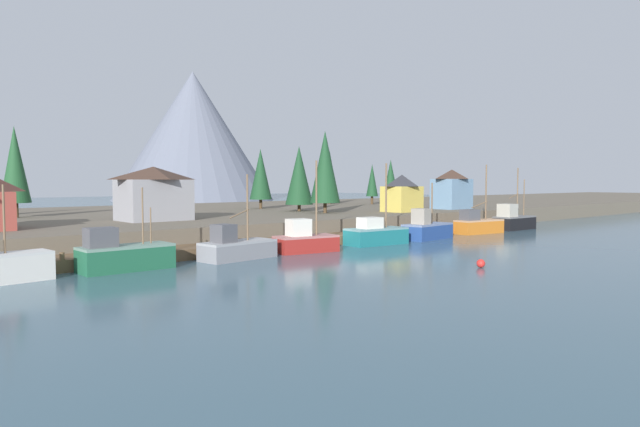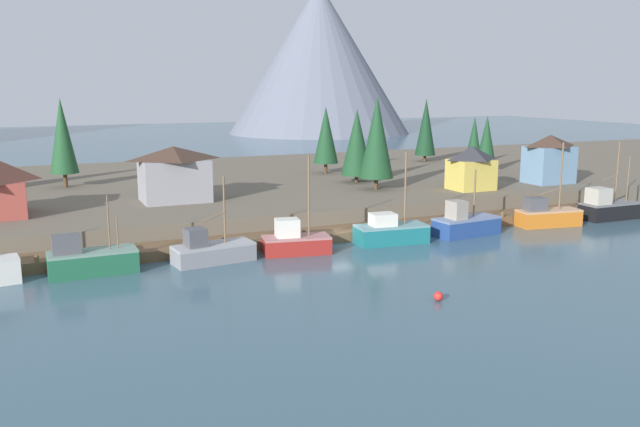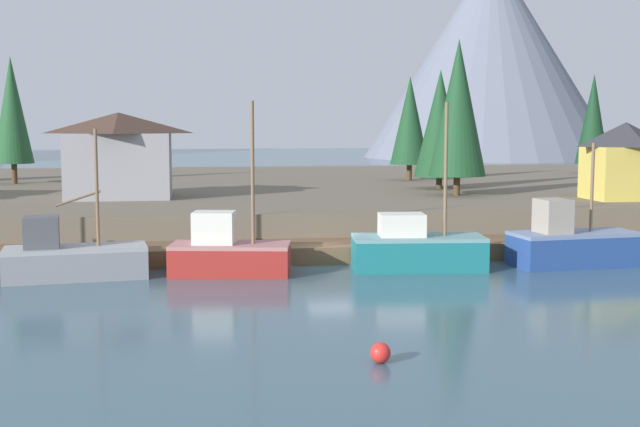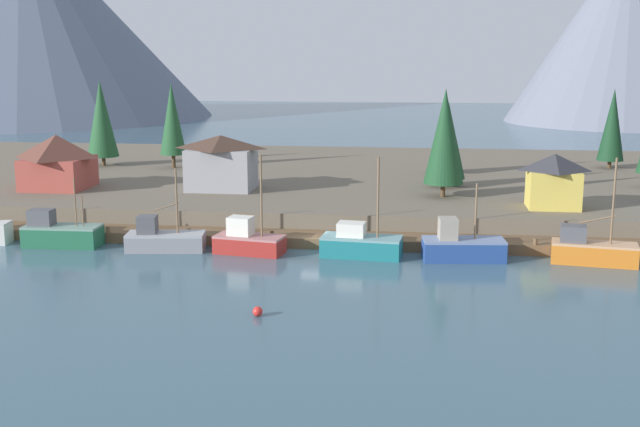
{
  "view_description": "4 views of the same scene",
  "coord_description": "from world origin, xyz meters",
  "views": [
    {
      "loc": [
        -41.13,
        -45.08,
        7.01
      ],
      "look_at": [
        0.88,
        3.37,
        3.36
      ],
      "focal_mm": 31.66,
      "sensor_mm": 36.0,
      "label": 1
    },
    {
      "loc": [
        -28.14,
        -58.48,
        15.48
      ],
      "look_at": [
        -0.84,
        3.42,
        2.46
      ],
      "focal_mm": 37.53,
      "sensor_mm": 36.0,
      "label": 2
    },
    {
      "loc": [
        -7.31,
        -45.73,
        7.92
      ],
      "look_at": [
        -0.17,
        2.97,
        2.61
      ],
      "focal_mm": 46.91,
      "sensor_mm": 36.0,
      "label": 3
    },
    {
      "loc": [
        9.45,
        -70.71,
        18.01
      ],
      "look_at": [
        0.21,
        2.6,
        2.89
      ],
      "focal_mm": 44.46,
      "sensor_mm": 36.0,
      "label": 4
    }
  ],
  "objects": [
    {
      "name": "conifer_back_left",
      "position": [
        -23.74,
        33.02,
        9.12
      ],
      "size": [
        3.55,
        3.55,
        11.44
      ],
      "color": "#4C3823",
      "rests_on": "shoreline_bank"
    },
    {
      "name": "mountain_central_peak",
      "position": [
        60.94,
        144.26,
        23.76
      ],
      "size": [
        58.93,
        58.93,
        47.53
      ],
      "primitive_type": "cone",
      "color": "slate",
      "rests_on": "ground_plane"
    },
    {
      "name": "fishing_boat_grey",
      "position": [
        -13.77,
        -2.03,
        1.05
      ],
      "size": [
        7.4,
        3.71,
        7.67
      ],
      "rotation": [
        0.0,
        0.0,
        0.13
      ],
      "color": "gray",
      "rests_on": "ground_plane"
    },
    {
      "name": "fishing_boat_black",
      "position": [
        33.84,
        -1.64,
        1.34
      ],
      "size": [
        7.13,
        3.0,
        9.01
      ],
      "rotation": [
        0.0,
        0.0,
        -0.01
      ],
      "color": "black",
      "rests_on": "ground_plane"
    },
    {
      "name": "fishing_boat_orange",
      "position": [
        24.45,
        -1.88,
        1.19
      ],
      "size": [
        7.39,
        3.55,
        9.28
      ],
      "rotation": [
        0.0,
        0.0,
        -0.15
      ],
      "color": "#CC6B1E",
      "rests_on": "ground_plane"
    },
    {
      "name": "house_grey",
      "position": [
        -12.96,
        16.82,
        5.67
      ],
      "size": [
        7.73,
        6.12,
        6.23
      ],
      "color": "gray",
      "rests_on": "shoreline_bank"
    },
    {
      "name": "dock",
      "position": [
        0.0,
        1.99,
        0.5
      ],
      "size": [
        80.0,
        4.0,
        1.6
      ],
      "color": "brown",
      "rests_on": "ground_plane"
    },
    {
      "name": "house_yellow",
      "position": [
        22.97,
        10.26,
        5.32
      ],
      "size": [
        5.3,
        4.39,
        5.52
      ],
      "color": "gold",
      "rests_on": "shoreline_bank"
    },
    {
      "name": "fishing_boat_green",
      "position": [
        -23.96,
        -1.64,
        1.21
      ],
      "size": [
        7.16,
        2.98,
        6.54
      ],
      "rotation": [
        0.0,
        0.0,
        0.02
      ],
      "color": "#1E5B3D",
      "rests_on": "ground_plane"
    },
    {
      "name": "conifer_back_right",
      "position": [
        39.93,
        32.63,
        7.22
      ],
      "size": [
        2.34,
        2.34,
        7.94
      ],
      "color": "#4C3823",
      "rests_on": "shoreline_bank"
    },
    {
      "name": "channel_buoy",
      "position": [
        -1.4,
        -19.25,
        0.35
      ],
      "size": [
        0.7,
        0.7,
        0.7
      ],
      "primitive_type": "sphere",
      "color": "red",
      "rests_on": "ground_plane"
    },
    {
      "name": "shoreline_bank",
      "position": [
        0.0,
        32.0,
        1.25
      ],
      "size": [
        400.0,
        56.0,
        2.5
      ],
      "primitive_type": "cube",
      "color": "#665B4C",
      "rests_on": "ground_plane"
    },
    {
      "name": "house_blue",
      "position": [
        36.03,
        10.83,
        5.79
      ],
      "size": [
        6.15,
        4.59,
        6.47
      ],
      "color": "#6689A8",
      "rests_on": "shoreline_bank"
    },
    {
      "name": "ground_plane",
      "position": [
        0.0,
        20.0,
        -0.5
      ],
      "size": [
        400.0,
        400.0,
        1.0
      ],
      "primitive_type": "cube",
      "color": "#3D5B6B"
    },
    {
      "name": "fishing_boat_red",
      "position": [
        -5.81,
        -2.03,
        1.15
      ],
      "size": [
        6.6,
        3.8,
        9.1
      ],
      "rotation": [
        0.0,
        0.0,
        -0.17
      ],
      "color": "maroon",
      "rests_on": "ground_plane"
    },
    {
      "name": "conifer_mid_right",
      "position": [
        35.85,
        24.08,
        7.58
      ],
      "size": [
        2.78,
        2.78,
        8.47
      ],
      "color": "#4C3823",
      "rests_on": "shoreline_bank"
    },
    {
      "name": "fishing_boat_teal",
      "position": [
        4.43,
        -1.97,
        1.14
      ],
      "size": [
        7.35,
        3.65,
        9.05
      ],
      "rotation": [
        0.0,
        0.0,
        -0.09
      ],
      "color": "#196B70",
      "rests_on": "ground_plane"
    },
    {
      "name": "conifer_near_right",
      "position": [
        12.77,
        32.14,
        8.2
      ],
      "size": [
        3.69,
        3.69,
        9.89
      ],
      "color": "#4C3823",
      "rests_on": "shoreline_bank"
    },
    {
      "name": "conifer_near_left",
      "position": [
        12.12,
        15.23,
        9.09
      ],
      "size": [
        4.31,
        4.31,
        11.72
      ],
      "color": "#4C3823",
      "rests_on": "shoreline_bank"
    },
    {
      "name": "fishing_boat_blue",
      "position": [
        13.37,
        -2.03,
        1.19
      ],
      "size": [
        7.38,
        3.71,
        6.85
      ],
      "rotation": [
        0.0,
        0.0,
        0.11
      ],
      "color": "navy",
      "rests_on": "ground_plane"
    },
    {
      "name": "conifer_centre",
      "position": [
        12.69,
        21.85,
        7.93
      ],
      "size": [
        4.24,
        4.24,
        9.87
      ],
      "color": "#4C3823",
      "rests_on": "shoreline_bank"
    },
    {
      "name": "conifer_far_left",
      "position": [
        35.13,
        39.9,
        8.39
      ],
      "size": [
        3.53,
        3.53,
        10.74
      ],
      "color": "#4C3823",
      "rests_on": "shoreline_bank"
    }
  ]
}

